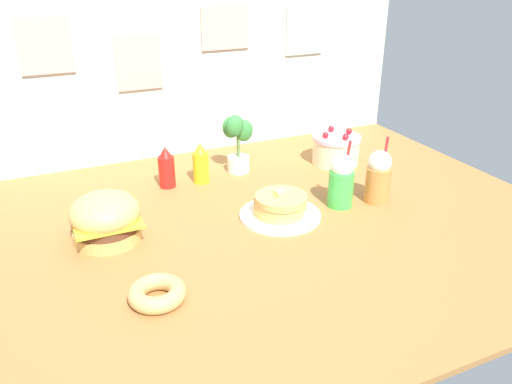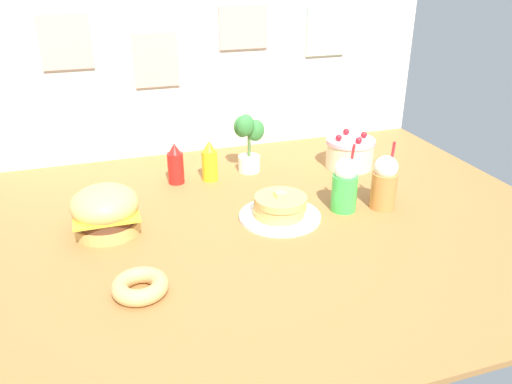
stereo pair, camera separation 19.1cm
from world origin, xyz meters
TOP-DOWN VIEW (x-y plane):
  - ground_plane at (0.00, 0.00)m, footprint 2.26×1.72m
  - back_wall at (-0.00, 0.85)m, footprint 2.26×0.04m
  - burger at (-0.54, 0.12)m, footprint 0.24×0.24m
  - pancake_stack at (0.08, 0.02)m, footprint 0.31×0.31m
  - layer_cake at (0.57, 0.41)m, footprint 0.23×0.23m
  - ketchup_bottle at (-0.23, 0.47)m, footprint 0.07×0.07m
  - mustard_bottle at (-0.08, 0.46)m, footprint 0.07×0.07m
  - cream_soda_cup at (0.34, 0.01)m, footprint 0.10×0.10m
  - orange_float_cup at (0.50, -0.02)m, footprint 0.10×0.10m
  - donut_pink_glaze at (-0.48, -0.29)m, footprint 0.17×0.17m
  - potted_plant at (0.11, 0.50)m, footprint 0.14×0.10m

SIDE VIEW (x-z plane):
  - ground_plane at x=0.00m, z-range -0.02..0.00m
  - donut_pink_glaze at x=-0.48m, z-range 0.00..0.05m
  - pancake_stack at x=0.08m, z-range -0.02..0.09m
  - layer_cake at x=0.57m, z-range -0.01..0.15m
  - burger at x=-0.54m, z-range 0.00..0.17m
  - ketchup_bottle at x=-0.23m, z-range -0.01..0.17m
  - mustard_bottle at x=-0.08m, z-range -0.01..0.17m
  - cream_soda_cup at x=0.34m, z-range -0.03..0.24m
  - orange_float_cup at x=0.50m, z-range -0.03..0.24m
  - potted_plant at x=0.11m, z-range 0.01..0.29m
  - back_wall at x=0.00m, z-range 0.00..0.89m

